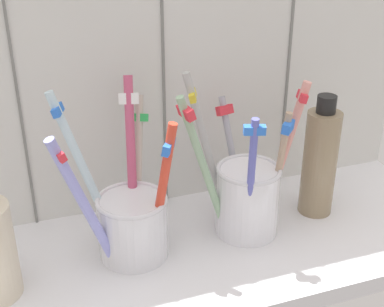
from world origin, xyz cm
name	(u,v)px	position (x,y,z in cm)	size (l,w,h in cm)	color
counter_slab	(196,255)	(0.00, 0.00, 1.00)	(64.00, 22.00, 2.00)	silver
tile_wall_back	(160,37)	(0.00, 12.00, 22.50)	(64.00, 2.20, 45.00)	silver
toothbrush_cup_left	(131,217)	(-6.73, 1.39, 6.55)	(12.49, 11.72, 18.38)	silver
toothbrush_cup_right	(247,193)	(6.47, 1.27, 6.98)	(14.86, 11.96, 18.51)	white
soap_bottle	(320,161)	(16.26, 2.31, 8.76)	(3.98, 3.98, 14.84)	#8E7B5D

